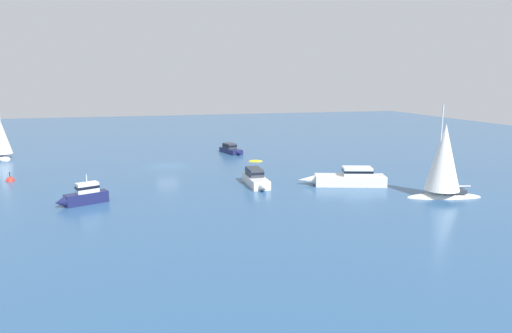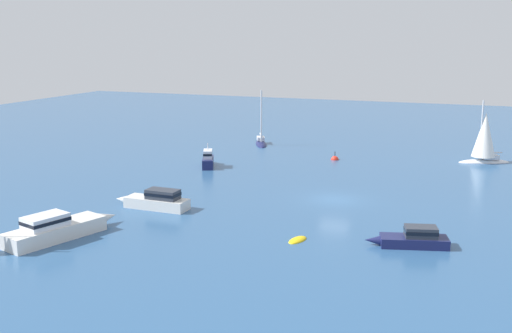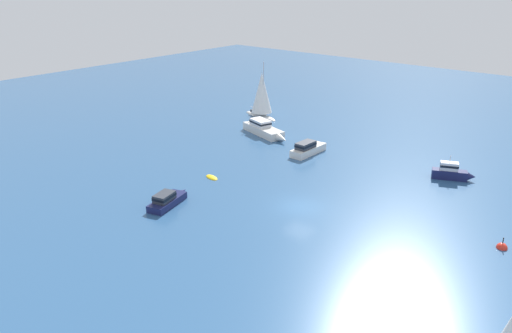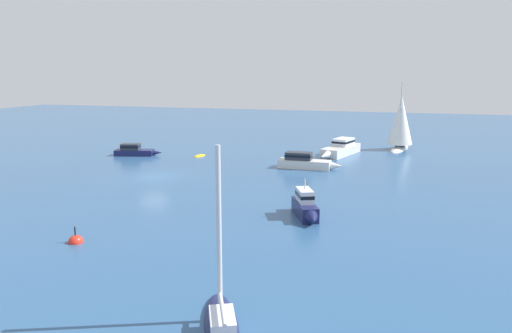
# 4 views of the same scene
# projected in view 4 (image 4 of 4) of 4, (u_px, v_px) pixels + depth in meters

# --- Properties ---
(ground_plane) EXTENTS (160.00, 160.00, 0.00)m
(ground_plane) POSITION_uv_depth(u_px,v_px,m) (153.00, 177.00, 43.33)
(ground_plane) COLOR #2D5684
(sloop) EXTENTS (3.65, 7.00, 8.72)m
(sloop) POSITION_uv_depth(u_px,v_px,m) (401.00, 125.00, 57.96)
(sloop) COLOR silver
(sloop) RESTS_ON ground
(tender) EXTENTS (1.30, 2.01, 0.39)m
(tender) POSITION_uv_depth(u_px,v_px,m) (200.00, 156.00, 53.97)
(tender) COLOR yellow
(tender) RESTS_ON ground
(powerboat) EXTENTS (2.68, 4.39, 2.57)m
(powerboat) POSITION_uv_depth(u_px,v_px,m) (306.00, 207.00, 31.05)
(powerboat) COLOR #191E4C
(powerboat) RESTS_ON ground
(sloop_1) EXTENTS (3.39, 5.39, 7.34)m
(sloop_1) POSITION_uv_depth(u_px,v_px,m) (221.00, 324.00, 17.61)
(sloop_1) COLOR #191E4C
(sloop_1) RESTS_ON ground
(motor_cruiser) EXTENTS (4.10, 8.74, 1.86)m
(motor_cruiser) POSITION_uv_depth(u_px,v_px,m) (340.00, 149.00, 54.69)
(motor_cruiser) COLOR silver
(motor_cruiser) RESTS_ON ground
(motor_cruiser_1) EXTENTS (5.51, 2.70, 1.37)m
(motor_cruiser_1) POSITION_uv_depth(u_px,v_px,m) (135.00, 151.00, 54.41)
(motor_cruiser_1) COLOR #191E4C
(motor_cruiser_1) RESTS_ON ground
(launch) EXTENTS (6.48, 1.78, 1.62)m
(launch) POSITION_uv_depth(u_px,v_px,m) (305.00, 162.00, 47.00)
(launch) COLOR silver
(launch) RESTS_ON ground
(channel_buoy) EXTENTS (0.86, 0.86, 1.36)m
(channel_buoy) POSITION_uv_depth(u_px,v_px,m) (76.00, 242.00, 26.61)
(channel_buoy) COLOR red
(channel_buoy) RESTS_ON ground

